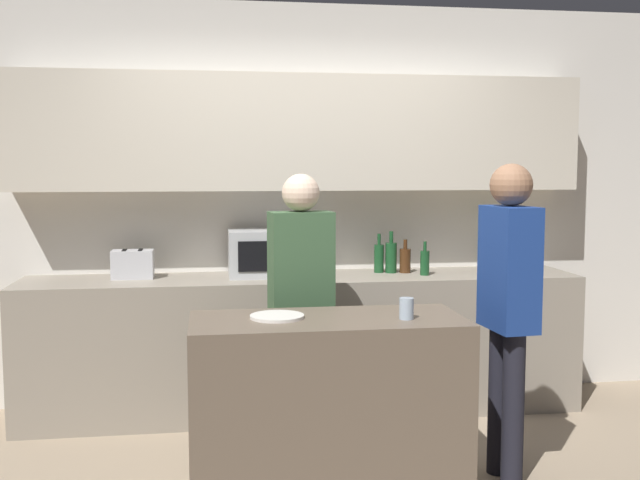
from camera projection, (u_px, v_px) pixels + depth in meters
name	position (u px, v px, depth m)	size (l,w,h in m)	color
back_wall	(298.00, 177.00, 5.07)	(6.40, 0.40, 2.70)	silver
back_counter	(303.00, 344.00, 4.91)	(3.60, 0.62, 0.89)	gray
kitchen_island	(328.00, 408.00, 3.62)	(1.31, 0.57, 0.89)	brown
microwave	(268.00, 253.00, 4.89)	(0.52, 0.39, 0.30)	#B7BABC
toaster	(133.00, 264.00, 4.77)	(0.26, 0.16, 0.18)	silver
potted_plant	(499.00, 242.00, 5.12)	(0.14, 0.14, 0.40)	brown
bottle_0	(379.00, 258.00, 5.03)	(0.07, 0.07, 0.26)	#194723
bottle_1	(391.00, 257.00, 5.02)	(0.08, 0.08, 0.28)	#194723
bottle_2	(405.00, 260.00, 5.02)	(0.07, 0.07, 0.23)	#472814
bottle_3	(425.00, 262.00, 4.91)	(0.06, 0.06, 0.22)	#194723
plate_on_island	(277.00, 316.00, 3.57)	(0.26, 0.26, 0.01)	white
cup_0	(406.00, 309.00, 3.54)	(0.07, 0.07, 0.10)	#A8BCCF
person_left	(301.00, 291.00, 4.10)	(0.36, 0.23, 1.57)	black
person_center	(508.00, 295.00, 3.77)	(0.22, 0.35, 1.62)	black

